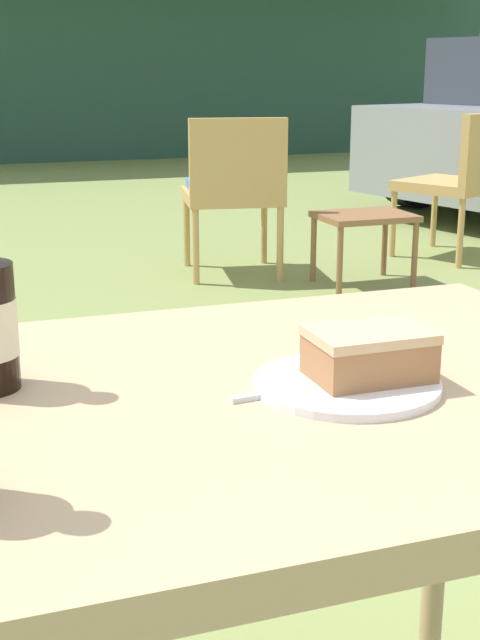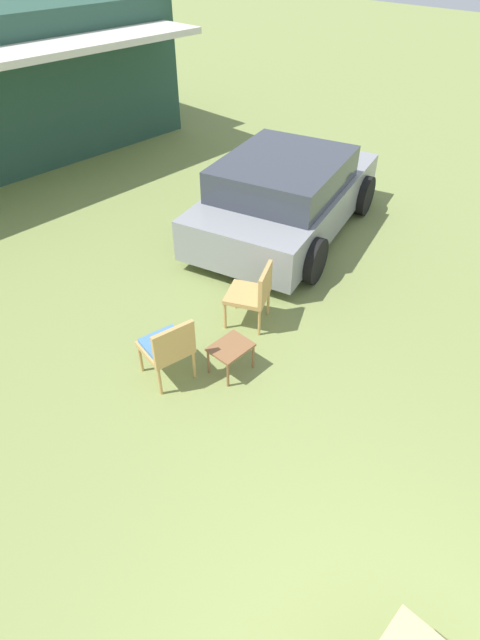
{
  "view_description": "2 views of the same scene",
  "coord_description": "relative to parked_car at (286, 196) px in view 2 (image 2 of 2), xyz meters",
  "views": [
    {
      "loc": [
        -0.34,
        -0.88,
        1.09
      ],
      "look_at": [
        0.0,
        0.1,
        0.8
      ],
      "focal_mm": 50.0,
      "sensor_mm": 36.0,
      "label": 1
    },
    {
      "loc": [
        -1.2,
        0.21,
        4.22
      ],
      "look_at": [
        1.71,
        2.99,
        0.9
      ],
      "focal_mm": 28.0,
      "sensor_mm": 36.0,
      "label": 2
    }
  ],
  "objects": [
    {
      "name": "parked_car",
      "position": [
        0.0,
        0.0,
        0.0
      ],
      "size": [
        4.21,
        2.87,
        1.31
      ],
      "rotation": [
        0.0,
        0.0,
        0.27
      ],
      "color": "gray",
      "rests_on": "ground_plane"
    },
    {
      "name": "garden_side_table",
      "position": [
        -2.99,
        -1.68,
        -0.32
      ],
      "size": [
        0.47,
        0.37,
        0.37
      ],
      "color": "brown",
      "rests_on": "ground_plane"
    },
    {
      "name": "wicker_chair_cushioned",
      "position": [
        -3.55,
        -1.25,
        -0.16
      ],
      "size": [
        0.58,
        0.59,
        0.85
      ],
      "rotation": [
        0.0,
        0.0,
        2.96
      ],
      "color": "tan",
      "rests_on": "ground_plane"
    },
    {
      "name": "wicker_chair_plain",
      "position": [
        -2.15,
        -1.27,
        -0.15
      ],
      "size": [
        0.68,
        0.68,
        0.85
      ],
      "rotation": [
        0.0,
        0.0,
        3.6
      ],
      "color": "tan",
      "rests_on": "ground_plane"
    }
  ]
}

